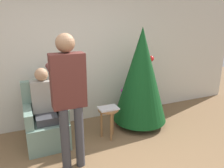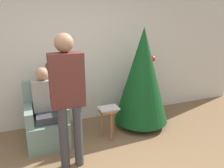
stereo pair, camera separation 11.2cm
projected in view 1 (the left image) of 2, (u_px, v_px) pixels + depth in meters
name	position (u px, v px, depth m)	size (l,w,h in m)	color
wall_back	(66.00, 54.00, 3.97)	(8.00, 0.06, 2.70)	beige
christmas_tree	(141.00, 75.00, 3.95)	(1.00, 1.00, 1.83)	brown
armchair	(46.00, 123.00, 3.52)	(0.64, 0.69, 1.01)	gray
person_seated	(45.00, 104.00, 3.40)	(0.36, 0.46, 1.25)	#38383D
person_standing	(69.00, 91.00, 2.76)	(0.44, 0.57, 1.81)	#38383D
side_stool	(108.00, 115.00, 3.65)	(0.34, 0.34, 0.53)	olive
laptop	(108.00, 108.00, 3.62)	(0.32, 0.24, 0.02)	silver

